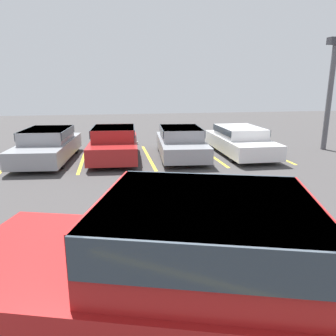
{
  "coord_description": "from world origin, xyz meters",
  "views": [
    {
      "loc": [
        -0.9,
        -3.67,
        3.02
      ],
      "look_at": [
        0.45,
        4.01,
        1.0
      ],
      "focal_mm": 35.0,
      "sensor_mm": 36.0,
      "label": 1
    }
  ],
  "objects_px": {
    "parked_sedan_b": "(114,142)",
    "parked_sedan_c": "(181,141)",
    "parked_sedan_a": "(48,144)",
    "parked_sedan_d": "(240,140)",
    "light_post": "(331,86)",
    "wheel_stop_curb": "(120,143)",
    "pickup_truck": "(234,290)"
  },
  "relations": [
    {
      "from": "parked_sedan_c",
      "to": "wheel_stop_curb",
      "type": "bearing_deg",
      "value": -137.56
    },
    {
      "from": "parked_sedan_a",
      "to": "parked_sedan_d",
      "type": "distance_m",
      "value": 8.03
    },
    {
      "from": "parked_sedan_b",
      "to": "parked_sedan_c",
      "type": "relative_size",
      "value": 0.93
    },
    {
      "from": "parked_sedan_c",
      "to": "parked_sedan_d",
      "type": "height_order",
      "value": "parked_sedan_c"
    },
    {
      "from": "pickup_truck",
      "to": "parked_sedan_c",
      "type": "bearing_deg",
      "value": 98.19
    },
    {
      "from": "parked_sedan_c",
      "to": "wheel_stop_curb",
      "type": "height_order",
      "value": "parked_sedan_c"
    },
    {
      "from": "pickup_truck",
      "to": "parked_sedan_a",
      "type": "height_order",
      "value": "pickup_truck"
    },
    {
      "from": "pickup_truck",
      "to": "parked_sedan_b",
      "type": "bearing_deg",
      "value": 113.19
    },
    {
      "from": "parked_sedan_c",
      "to": "parked_sedan_d",
      "type": "distance_m",
      "value": 2.64
    },
    {
      "from": "parked_sedan_c",
      "to": "wheel_stop_curb",
      "type": "xyz_separation_m",
      "value": [
        -2.47,
        3.21,
        -0.59
      ]
    },
    {
      "from": "parked_sedan_a",
      "to": "parked_sedan_b",
      "type": "bearing_deg",
      "value": 91.3
    },
    {
      "from": "parked_sedan_a",
      "to": "parked_sedan_b",
      "type": "xyz_separation_m",
      "value": [
        2.62,
        -0.18,
        0.01
      ]
    },
    {
      "from": "parked_sedan_a",
      "to": "wheel_stop_curb",
      "type": "relative_size",
      "value": 2.62
    },
    {
      "from": "parked_sedan_a",
      "to": "wheel_stop_curb",
      "type": "distance_m",
      "value": 4.23
    },
    {
      "from": "parked_sedan_c",
      "to": "parked_sedan_d",
      "type": "xyz_separation_m",
      "value": [
        2.64,
        0.02,
        -0.02
      ]
    },
    {
      "from": "parked_sedan_b",
      "to": "pickup_truck",
      "type": "bearing_deg",
      "value": 9.53
    },
    {
      "from": "pickup_truck",
      "to": "parked_sedan_b",
      "type": "xyz_separation_m",
      "value": [
        -1.07,
        10.54,
        -0.27
      ]
    },
    {
      "from": "pickup_truck",
      "to": "parked_sedan_d",
      "type": "bearing_deg",
      "value": 84.99
    },
    {
      "from": "parked_sedan_c",
      "to": "wheel_stop_curb",
      "type": "relative_size",
      "value": 2.52
    },
    {
      "from": "parked_sedan_a",
      "to": "light_post",
      "type": "distance_m",
      "value": 12.56
    },
    {
      "from": "parked_sedan_b",
      "to": "light_post",
      "type": "xyz_separation_m",
      "value": [
        9.74,
        0.34,
        2.2
      ]
    },
    {
      "from": "parked_sedan_a",
      "to": "wheel_stop_curb",
      "type": "height_order",
      "value": "parked_sedan_a"
    },
    {
      "from": "wheel_stop_curb",
      "to": "parked_sedan_b",
      "type": "bearing_deg",
      "value": -95.47
    },
    {
      "from": "parked_sedan_d",
      "to": "light_post",
      "type": "bearing_deg",
      "value": 95.99
    },
    {
      "from": "parked_sedan_b",
      "to": "parked_sedan_d",
      "type": "distance_m",
      "value": 5.41
    },
    {
      "from": "parked_sedan_b",
      "to": "light_post",
      "type": "distance_m",
      "value": 9.99
    },
    {
      "from": "light_post",
      "to": "parked_sedan_b",
      "type": "bearing_deg",
      "value": -177.98
    },
    {
      "from": "parked_sedan_a",
      "to": "pickup_truck",
      "type": "bearing_deg",
      "value": 24.28
    },
    {
      "from": "parked_sedan_a",
      "to": "wheel_stop_curb",
      "type": "xyz_separation_m",
      "value": [
        2.92,
        2.99,
        -0.61
      ]
    },
    {
      "from": "parked_sedan_b",
      "to": "wheel_stop_curb",
      "type": "height_order",
      "value": "parked_sedan_b"
    },
    {
      "from": "light_post",
      "to": "parked_sedan_a",
      "type": "bearing_deg",
      "value": -179.26
    },
    {
      "from": "parked_sedan_a",
      "to": "parked_sedan_c",
      "type": "relative_size",
      "value": 1.04
    }
  ]
}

